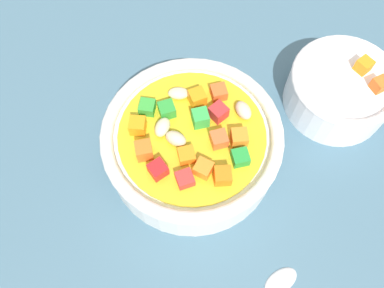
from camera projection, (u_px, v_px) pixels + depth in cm
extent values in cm
cube|color=#42667A|center=(192.00, 159.00, 46.29)|extent=(140.00, 140.00, 2.00)
cylinder|color=white|center=(192.00, 146.00, 43.16)|extent=(18.66, 18.66, 4.93)
torus|color=white|center=(192.00, 134.00, 40.56)|extent=(18.92, 18.92, 1.37)
cylinder|color=gold|center=(192.00, 135.00, 40.75)|extent=(15.33, 15.33, 0.40)
ellipsoid|color=beige|center=(179.00, 93.00, 42.13)|extent=(2.65, 2.36, 0.95)
cube|color=orange|center=(144.00, 151.00, 38.77)|extent=(2.25, 2.25, 1.83)
cube|color=orange|center=(197.00, 98.00, 41.41)|extent=(2.23, 2.23, 1.75)
cube|color=green|center=(167.00, 110.00, 40.99)|extent=(2.25, 2.25, 1.42)
ellipsoid|color=beige|center=(243.00, 110.00, 41.05)|extent=(2.65, 2.41, 1.26)
cube|color=red|center=(158.00, 170.00, 38.15)|extent=(2.09, 2.09, 1.39)
cube|color=orange|center=(187.00, 155.00, 38.93)|extent=(2.25, 2.25, 1.13)
cube|color=orange|center=(223.00, 176.00, 37.78)|extent=(2.22, 2.22, 1.55)
cube|color=green|center=(199.00, 117.00, 40.43)|extent=(2.25, 2.25, 1.73)
ellipsoid|color=beige|center=(162.00, 127.00, 40.19)|extent=(1.82, 2.46, 1.28)
cube|color=#EB5D2E|center=(219.00, 139.00, 39.54)|extent=(2.25, 2.25, 1.41)
cube|color=red|center=(218.00, 112.00, 40.80)|extent=(2.00, 2.00, 1.52)
cube|color=orange|center=(203.00, 168.00, 38.22)|extent=(1.69, 1.69, 1.35)
cube|color=orange|center=(239.00, 138.00, 39.50)|extent=(2.23, 2.23, 1.60)
cube|color=#E35B28|center=(219.00, 93.00, 41.96)|extent=(2.25, 2.25, 1.29)
ellipsoid|color=beige|center=(176.00, 139.00, 39.58)|extent=(2.29, 1.52, 1.38)
cube|color=#218F35|center=(241.00, 157.00, 38.81)|extent=(2.25, 2.25, 1.25)
cube|color=green|center=(149.00, 105.00, 41.38)|extent=(2.08, 2.08, 1.18)
cube|color=red|center=(185.00, 179.00, 37.87)|extent=(2.24, 2.24, 1.14)
cube|color=orange|center=(138.00, 126.00, 40.10)|extent=(2.14, 2.14, 1.57)
ellipsoid|color=silver|center=(282.00, 281.00, 39.13)|extent=(3.47, 4.25, 0.79)
cylinder|color=white|center=(339.00, 92.00, 46.33)|extent=(12.14, 12.14, 4.63)
torus|color=white|center=(346.00, 79.00, 44.02)|extent=(12.26, 12.26, 0.97)
cube|color=orange|center=(364.00, 65.00, 44.19)|extent=(1.95, 1.95, 1.52)
cube|color=orange|center=(380.00, 84.00, 43.14)|extent=(2.00, 2.00, 1.45)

